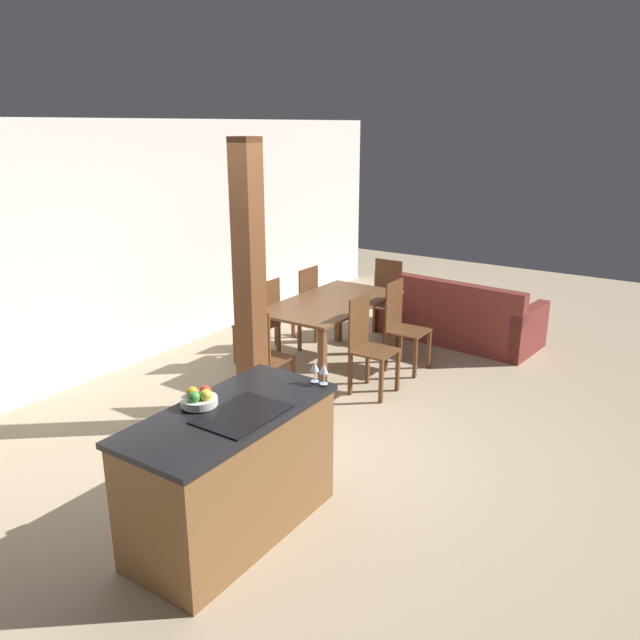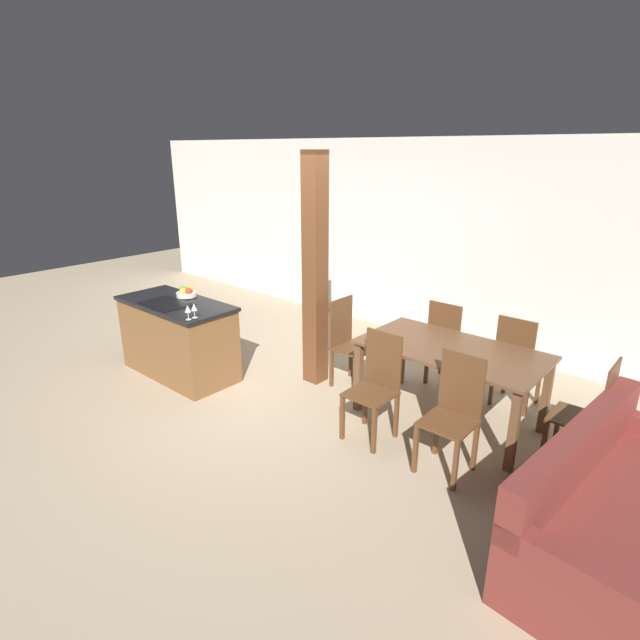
{
  "view_description": "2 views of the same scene",
  "coord_description": "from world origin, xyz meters",
  "px_view_note": "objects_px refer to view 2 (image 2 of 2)",
  "views": [
    {
      "loc": [
        -3.86,
        -2.78,
        2.64
      ],
      "look_at": [
        0.6,
        0.2,
        0.95
      ],
      "focal_mm": 35.0,
      "sensor_mm": 36.0,
      "label": 1
    },
    {
      "loc": [
        3.66,
        -3.31,
        2.56
      ],
      "look_at": [
        0.6,
        0.2,
        0.95
      ],
      "focal_mm": 28.0,
      "sensor_mm": 36.0,
      "label": 2
    }
  ],
  "objects_px": {
    "dining_table": "(451,358)",
    "dining_chair_near_right": "(453,412)",
    "dining_chair_near_left": "(376,385)",
    "dining_chair_far_left": "(447,343)",
    "wine_glass_near": "(188,309)",
    "kitchen_island": "(178,338)",
    "fruit_bowl": "(186,293)",
    "dining_chair_foot_end": "(589,415)",
    "timber_post": "(315,273)",
    "wine_glass_middle": "(194,308)",
    "dining_chair_far_right": "(516,361)",
    "dining_chair_head_end": "(348,341)",
    "couch": "(620,516)"
  },
  "relations": [
    {
      "from": "fruit_bowl",
      "to": "dining_table",
      "type": "relative_size",
      "value": 0.14
    },
    {
      "from": "dining_chair_near_left",
      "to": "dining_table",
      "type": "bearing_deg",
      "value": 60.78
    },
    {
      "from": "dining_chair_far_right",
      "to": "dining_chair_near_left",
      "type": "bearing_deg",
      "value": 60.78
    },
    {
      "from": "dining_chair_near_left",
      "to": "dining_chair_far_right",
      "type": "height_order",
      "value": "same"
    },
    {
      "from": "dining_chair_near_left",
      "to": "kitchen_island",
      "type": "bearing_deg",
      "value": -170.86
    },
    {
      "from": "wine_glass_near",
      "to": "dining_chair_near_left",
      "type": "distance_m",
      "value": 2.04
    },
    {
      "from": "fruit_bowl",
      "to": "kitchen_island",
      "type": "bearing_deg",
      "value": -74.63
    },
    {
      "from": "dining_chair_far_left",
      "to": "dining_chair_near_left",
      "type": "bearing_deg",
      "value": 90.0
    },
    {
      "from": "dining_chair_near_left",
      "to": "dining_chair_far_left",
      "type": "bearing_deg",
      "value": 90.0
    },
    {
      "from": "dining_table",
      "to": "dining_chair_far_left",
      "type": "bearing_deg",
      "value": 119.22
    },
    {
      "from": "dining_table",
      "to": "dining_chair_head_end",
      "type": "height_order",
      "value": "dining_chair_head_end"
    },
    {
      "from": "fruit_bowl",
      "to": "timber_post",
      "type": "bearing_deg",
      "value": 27.56
    },
    {
      "from": "dining_table",
      "to": "timber_post",
      "type": "bearing_deg",
      "value": -173.89
    },
    {
      "from": "dining_chair_far_right",
      "to": "timber_post",
      "type": "relative_size",
      "value": 0.39
    },
    {
      "from": "dining_chair_foot_end",
      "to": "wine_glass_middle",
      "type": "bearing_deg",
      "value": -69.49
    },
    {
      "from": "dining_chair_head_end",
      "to": "couch",
      "type": "distance_m",
      "value": 3.02
    },
    {
      "from": "kitchen_island",
      "to": "timber_post",
      "type": "bearing_deg",
      "value": 34.78
    },
    {
      "from": "dining_chair_near_right",
      "to": "timber_post",
      "type": "relative_size",
      "value": 0.39
    },
    {
      "from": "kitchen_island",
      "to": "wine_glass_middle",
      "type": "height_order",
      "value": "wine_glass_middle"
    },
    {
      "from": "fruit_bowl",
      "to": "dining_chair_far_right",
      "type": "height_order",
      "value": "fruit_bowl"
    },
    {
      "from": "timber_post",
      "to": "couch",
      "type": "bearing_deg",
      "value": -11.39
    },
    {
      "from": "wine_glass_middle",
      "to": "dining_chair_head_end",
      "type": "relative_size",
      "value": 0.15
    },
    {
      "from": "dining_chair_foot_end",
      "to": "timber_post",
      "type": "relative_size",
      "value": 0.39
    },
    {
      "from": "dining_table",
      "to": "dining_chair_far_right",
      "type": "distance_m",
      "value": 0.8
    },
    {
      "from": "wine_glass_near",
      "to": "dining_chair_far_left",
      "type": "relative_size",
      "value": 0.15
    },
    {
      "from": "wine_glass_middle",
      "to": "kitchen_island",
      "type": "bearing_deg",
      "value": 163.1
    },
    {
      "from": "kitchen_island",
      "to": "couch",
      "type": "relative_size",
      "value": 0.72
    },
    {
      "from": "dining_table",
      "to": "timber_post",
      "type": "height_order",
      "value": "timber_post"
    },
    {
      "from": "fruit_bowl",
      "to": "dining_chair_foot_end",
      "type": "height_order",
      "value": "fruit_bowl"
    },
    {
      "from": "wine_glass_middle",
      "to": "timber_post",
      "type": "relative_size",
      "value": 0.06
    },
    {
      "from": "dining_chair_far_right",
      "to": "dining_chair_foot_end",
      "type": "height_order",
      "value": "same"
    },
    {
      "from": "dining_chair_head_end",
      "to": "dining_chair_foot_end",
      "type": "distance_m",
      "value": 2.47
    },
    {
      "from": "wine_glass_middle",
      "to": "dining_chair_near_left",
      "type": "bearing_deg",
      "value": 18.26
    },
    {
      "from": "wine_glass_near",
      "to": "dining_chair_far_right",
      "type": "relative_size",
      "value": 0.15
    },
    {
      "from": "fruit_bowl",
      "to": "dining_chair_near_right",
      "type": "bearing_deg",
      "value": 3.51
    },
    {
      "from": "kitchen_island",
      "to": "dining_chair_near_right",
      "type": "relative_size",
      "value": 1.49
    },
    {
      "from": "kitchen_island",
      "to": "fruit_bowl",
      "type": "distance_m",
      "value": 0.54
    },
    {
      "from": "dining_chair_near_left",
      "to": "dining_chair_head_end",
      "type": "bearing_deg",
      "value": 141.06
    },
    {
      "from": "wine_glass_middle",
      "to": "dining_table",
      "type": "relative_size",
      "value": 0.09
    },
    {
      "from": "dining_chair_foot_end",
      "to": "timber_post",
      "type": "bearing_deg",
      "value": -86.56
    },
    {
      "from": "dining_chair_near_left",
      "to": "timber_post",
      "type": "relative_size",
      "value": 0.39
    },
    {
      "from": "timber_post",
      "to": "dining_chair_foot_end",
      "type": "bearing_deg",
      "value": 3.44
    },
    {
      "from": "wine_glass_middle",
      "to": "dining_chair_far_right",
      "type": "xyz_separation_m",
      "value": [
        2.62,
        1.99,
        -0.5
      ]
    },
    {
      "from": "wine_glass_middle",
      "to": "timber_post",
      "type": "bearing_deg",
      "value": 59.81
    },
    {
      "from": "fruit_bowl",
      "to": "dining_chair_near_left",
      "type": "xyz_separation_m",
      "value": [
        2.58,
        0.21,
        -0.44
      ]
    },
    {
      "from": "kitchen_island",
      "to": "dining_chair_foot_end",
      "type": "bearing_deg",
      "value": 14.78
    },
    {
      "from": "wine_glass_middle",
      "to": "dining_chair_near_left",
      "type": "xyz_separation_m",
      "value": [
        1.85,
        0.61,
        -0.5
      ]
    },
    {
      "from": "dining_table",
      "to": "dining_chair_near_right",
      "type": "distance_m",
      "value": 0.8
    },
    {
      "from": "kitchen_island",
      "to": "wine_glass_near",
      "type": "height_order",
      "value": "wine_glass_near"
    },
    {
      "from": "dining_chair_foot_end",
      "to": "wine_glass_near",
      "type": "bearing_deg",
      "value": -68.4
    }
  ]
}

